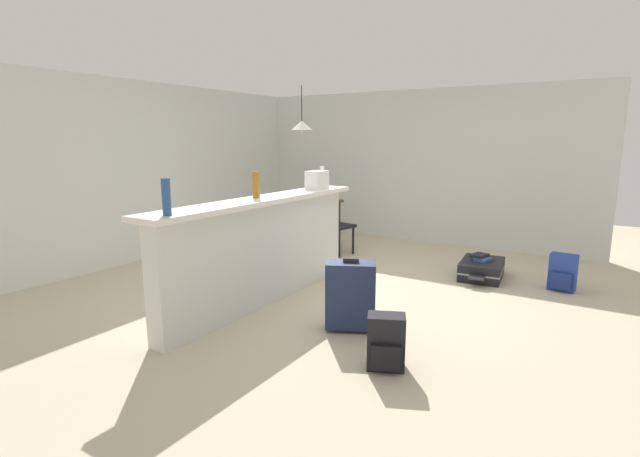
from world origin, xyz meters
TOP-DOWN VIEW (x-y plane):
  - ground_plane at (0.00, 0.00)m, footprint 13.00×13.00m
  - wall_back at (0.00, 3.05)m, footprint 6.60×0.10m
  - wall_right at (3.05, 0.30)m, footprint 0.10×6.00m
  - partition_half_wall at (-0.77, 0.38)m, footprint 2.80×0.20m
  - bar_countertop at (-0.77, 0.38)m, footprint 2.96×0.40m
  - bottle_blue at (-2.04, 0.30)m, footprint 0.07×0.07m
  - bottle_amber at (-0.80, 0.43)m, footprint 0.07×0.07m
  - bottle_white at (0.53, 0.47)m, footprint 0.06×0.06m
  - grocery_bag at (0.21, 0.34)m, footprint 0.26×0.18m
  - dining_table at (1.56, 1.44)m, footprint 1.10×0.80m
  - dining_chair_near_partition at (1.50, 0.86)m, footprint 0.47×0.47m
  - pendant_lamp at (1.58, 1.49)m, footprint 0.34×0.34m
  - suitcase_flat_black at (1.37, -1.35)m, footprint 0.86×0.56m
  - suitcase_upright_navy at (-0.93, -0.73)m, footprint 0.41×0.50m
  - backpack_blue at (1.35, -2.25)m, footprint 0.27×0.29m
  - backpack_black at (-1.43, -1.31)m, footprint 0.31×0.33m
  - book_stack at (1.39, -1.33)m, footprint 0.30×0.27m

SIDE VIEW (x-z plane):
  - ground_plane at x=0.00m, z-range -0.05..0.00m
  - suitcase_flat_black at x=1.37m, z-range 0.00..0.22m
  - backpack_blue at x=1.35m, z-range -0.01..0.41m
  - backpack_black at x=-1.43m, z-range -0.01..0.41m
  - book_stack at x=1.39m, z-range 0.22..0.29m
  - suitcase_upright_navy at x=-0.93m, z-range 0.00..0.67m
  - dining_chair_near_partition at x=1.50m, z-range 0.05..0.98m
  - partition_half_wall at x=-0.77m, z-range 0.00..1.07m
  - dining_table at x=1.56m, z-range 0.28..1.02m
  - bar_countertop at x=-0.77m, z-range 1.07..1.12m
  - grocery_bag at x=0.21m, z-range 1.12..1.34m
  - bottle_white at x=0.53m, z-range 1.12..1.37m
  - bottle_amber at x=-0.80m, z-range 1.12..1.38m
  - wall_back at x=0.00m, z-range 0.00..2.50m
  - wall_right at x=3.05m, z-range 0.00..2.50m
  - bottle_blue at x=-2.04m, z-range 1.12..1.41m
  - pendant_lamp at x=1.58m, z-range 1.56..2.26m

